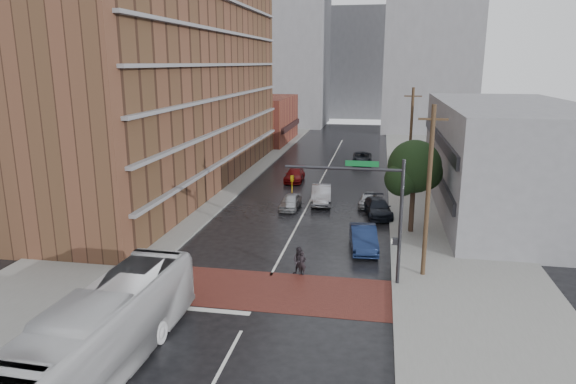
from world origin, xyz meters
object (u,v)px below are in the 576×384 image
at_px(pedestrian_b, 299,261).
at_px(pedestrian_a, 302,263).
at_px(car_parked_near, 364,238).
at_px(car_parked_far, 368,199).
at_px(car_travel_a, 290,202).
at_px(car_parked_mid, 378,208).
at_px(suv_travel, 362,158).
at_px(car_travel_b, 321,194).
at_px(transit_bus, 103,332).
at_px(car_travel_c, 295,175).

bearing_deg(pedestrian_b, pedestrian_a, 10.82).
height_order(car_parked_near, car_parked_far, car_parked_near).
relative_size(car_travel_a, car_parked_far, 1.04).
relative_size(pedestrian_a, car_parked_mid, 0.31).
bearing_deg(car_travel_a, pedestrian_b, -76.10).
xyz_separation_m(car_parked_mid, car_parked_far, (-0.86, 2.80, -0.07)).
height_order(pedestrian_a, suv_travel, pedestrian_a).
xyz_separation_m(car_travel_a, car_travel_b, (2.38, 2.31, 0.15)).
distance_m(transit_bus, car_parked_far, 28.52).
bearing_deg(car_parked_near, transit_bus, -128.15).
relative_size(pedestrian_a, car_travel_b, 0.30).
relative_size(suv_travel, car_parked_far, 1.38).
distance_m(car_parked_near, car_parked_mid, 8.12).
distance_m(car_travel_b, car_travel_c, 9.06).
bearing_deg(car_parked_mid, car_travel_a, 164.32).
height_order(pedestrian_a, car_travel_c, pedestrian_a).
height_order(transit_bus, pedestrian_b, transit_bus).
xyz_separation_m(pedestrian_a, car_parked_far, (3.41, 15.80, -0.11)).
distance_m(transit_bus, pedestrian_a, 12.72).
distance_m(pedestrian_a, car_travel_b, 16.07).
bearing_deg(suv_travel, pedestrian_b, -95.45).
relative_size(car_travel_c, car_parked_near, 0.96).
height_order(pedestrian_b, car_parked_far, pedestrian_b).
distance_m(car_travel_b, car_parked_near, 11.86).
bearing_deg(transit_bus, car_parked_mid, 67.76).
height_order(car_travel_b, car_travel_c, car_travel_b).
distance_m(car_travel_b, car_parked_far, 4.14).
height_order(pedestrian_a, pedestrian_b, pedestrian_b).
bearing_deg(transit_bus, car_parked_far, 71.63).
xyz_separation_m(transit_bus, car_parked_near, (9.80, 15.89, -0.90)).
xyz_separation_m(pedestrian_a, car_travel_b, (-0.72, 16.05, 0.07)).
distance_m(pedestrian_a, car_travel_a, 14.09).
bearing_deg(car_parked_mid, car_travel_c, 118.02).
relative_size(car_travel_b, car_parked_far, 1.33).
distance_m(transit_bus, pedestrian_b, 12.64).
bearing_deg(pedestrian_b, car_parked_near, 65.00).
relative_size(pedestrian_a, car_travel_c, 0.32).
distance_m(pedestrian_a, car_parked_far, 16.16).
xyz_separation_m(transit_bus, pedestrian_b, (6.24, 10.96, -0.84)).
bearing_deg(pedestrian_b, suv_travel, 97.15).
relative_size(transit_bus, car_travel_c, 2.64).
bearing_deg(car_travel_c, car_travel_b, -66.71).
bearing_deg(transit_bus, suv_travel, 81.35).
height_order(car_travel_b, car_parked_mid, car_travel_b).
bearing_deg(car_travel_c, car_travel_a, -83.85).
xyz_separation_m(transit_bus, car_parked_mid, (10.66, 23.96, -0.99)).
distance_m(transit_bus, suv_travel, 47.23).
distance_m(transit_bus, car_travel_a, 24.94).
xyz_separation_m(car_travel_b, car_travel_c, (-3.80, 8.22, -0.13)).
relative_size(pedestrian_a, suv_travel, 0.29).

